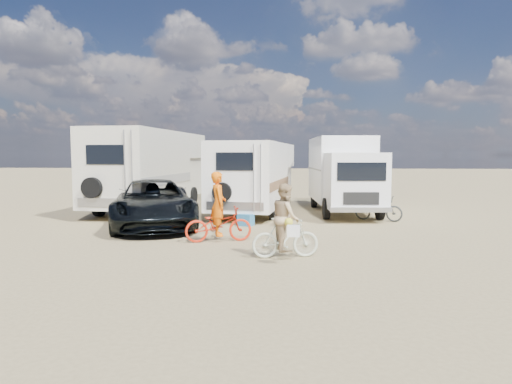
# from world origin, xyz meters

# --- Properties ---
(ground) EXTENTS (140.00, 140.00, 0.00)m
(ground) POSITION_xyz_m (0.00, 0.00, 0.00)
(ground) COLOR #9A875C
(ground) RESTS_ON ground
(rv_main) EXTENTS (3.35, 7.91, 2.98)m
(rv_main) POSITION_xyz_m (-0.06, 7.31, 1.49)
(rv_main) COLOR silver
(rv_main) RESTS_ON ground
(rv_left) EXTENTS (3.35, 8.42, 3.51)m
(rv_left) POSITION_xyz_m (-4.84, 7.67, 1.76)
(rv_left) COLOR silver
(rv_left) RESTS_ON ground
(box_truck) EXTENTS (2.69, 6.69, 3.24)m
(box_truck) POSITION_xyz_m (3.71, 7.13, 1.62)
(box_truck) COLOR white
(box_truck) RESTS_ON ground
(dark_suv) EXTENTS (4.38, 6.36, 1.61)m
(dark_suv) POSITION_xyz_m (-3.31, 3.03, 0.81)
(dark_suv) COLOR black
(dark_suv) RESTS_ON ground
(bike_man) EXTENTS (2.01, 1.18, 1.00)m
(bike_man) POSITION_xyz_m (-0.63, 0.50, 0.50)
(bike_man) COLOR red
(bike_man) RESTS_ON ground
(bike_woman) EXTENTS (1.69, 0.79, 0.98)m
(bike_woman) POSITION_xyz_m (1.29, -1.36, 0.49)
(bike_woman) COLOR #B5BC9F
(bike_woman) RESTS_ON ground
(rider_man) EXTENTS (0.61, 0.76, 1.82)m
(rider_man) POSITION_xyz_m (-0.63, 0.50, 0.91)
(rider_man) COLOR #EB6109
(rider_man) RESTS_ON ground
(rider_woman) EXTENTS (0.77, 0.90, 1.62)m
(rider_woman) POSITION_xyz_m (1.29, -1.36, 0.81)
(rider_woman) COLOR tan
(rider_woman) RESTS_ON ground
(bike_parked) EXTENTS (1.88, 1.35, 0.94)m
(bike_parked) POSITION_xyz_m (4.74, 4.94, 0.47)
(bike_parked) COLOR #272A28
(bike_parked) RESTS_ON ground
(cooler) EXTENTS (0.62, 0.55, 0.41)m
(cooler) POSITION_xyz_m (-0.13, 3.41, 0.21)
(cooler) COLOR #286999
(cooler) RESTS_ON ground
(crate) EXTENTS (0.51, 0.51, 0.38)m
(crate) POSITION_xyz_m (1.25, 3.49, 0.19)
(crate) COLOR #8A684D
(crate) RESTS_ON ground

